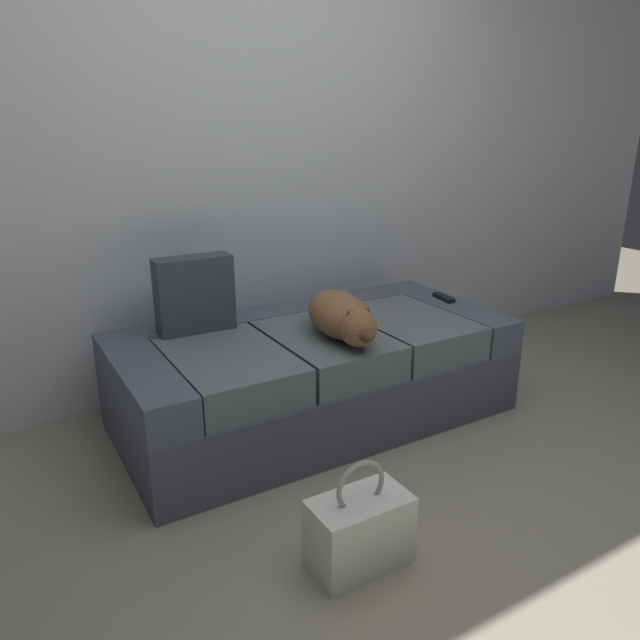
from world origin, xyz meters
TOP-DOWN VIEW (x-y plane):
  - ground_plane at (0.00, 0.00)m, footprint 10.00×10.00m
  - back_wall at (0.00, 1.77)m, footprint 6.40×0.10m
  - couch at (0.00, 1.13)m, footprint 1.80×0.87m
  - dog_tan at (0.03, 0.95)m, footprint 0.31×0.57m
  - tv_remote at (0.81, 1.16)m, footprint 0.06×0.15m
  - throw_pillow at (-0.48, 1.36)m, footprint 0.34×0.13m
  - handbag at (-0.38, 0.18)m, footprint 0.32×0.18m

SIDE VIEW (x-z plane):
  - ground_plane at x=0.00m, z-range 0.00..0.00m
  - handbag at x=-0.38m, z-range -0.06..0.31m
  - couch at x=0.00m, z-range 0.00..0.46m
  - tv_remote at x=0.81m, z-range 0.46..0.48m
  - dog_tan at x=0.03m, z-range 0.46..0.65m
  - throw_pillow at x=-0.48m, z-range 0.46..0.80m
  - back_wall at x=0.00m, z-range 0.00..2.80m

